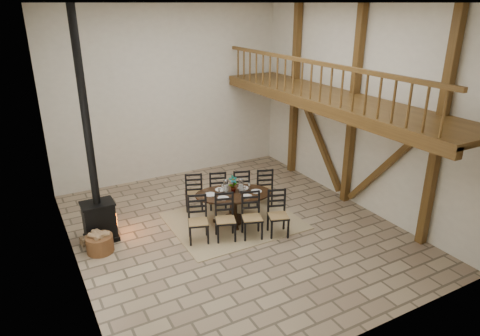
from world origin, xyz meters
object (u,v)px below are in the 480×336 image
wood_stove (96,195)px  dining_table (234,207)px  log_basket (100,243)px  log_stack (87,240)px

wood_stove → dining_table: bearing=-12.5°
wood_stove → log_basket: size_ratio=8.75×
wood_stove → log_basket: (-0.13, -0.50, -0.91)m
dining_table → wood_stove: bearing=-173.0°
wood_stove → log_stack: wood_stove is taller
wood_stove → log_stack: bearing=-171.7°
log_basket → log_stack: (-0.19, 0.45, -0.11)m
dining_table → log_basket: (-3.15, 0.17, -0.18)m
dining_table → wood_stove: 3.18m
log_stack → log_basket: bearing=-67.4°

